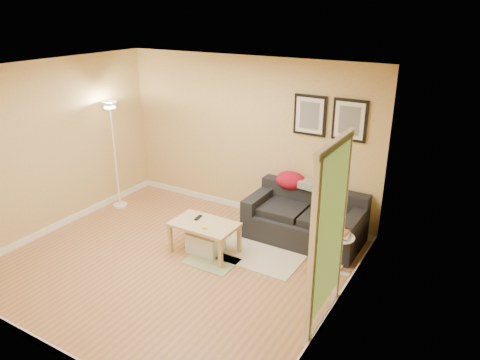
{
  "coord_description": "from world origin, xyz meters",
  "views": [
    {
      "loc": [
        3.51,
        -4.14,
        3.33
      ],
      "look_at": [
        0.55,
        0.85,
        1.05
      ],
      "focal_mm": 33.67,
      "sensor_mm": 36.0,
      "label": 1
    }
  ],
  "objects_px": {
    "coffee_table": "(205,238)",
    "side_table": "(339,255)",
    "book_stack": "(342,234)",
    "sofa": "(304,217)",
    "storage_bin": "(205,242)",
    "floor_lamp": "(115,159)"
  },
  "relations": [
    {
      "from": "book_stack",
      "to": "storage_bin",
      "type": "bearing_deg",
      "value": -171.96
    },
    {
      "from": "coffee_table",
      "to": "storage_bin",
      "type": "relative_size",
      "value": 1.86
    },
    {
      "from": "sofa",
      "to": "side_table",
      "type": "bearing_deg",
      "value": -38.69
    },
    {
      "from": "coffee_table",
      "to": "floor_lamp",
      "type": "distance_m",
      "value": 2.36
    },
    {
      "from": "book_stack",
      "to": "side_table",
      "type": "bearing_deg",
      "value": -173.66
    },
    {
      "from": "coffee_table",
      "to": "book_stack",
      "type": "bearing_deg",
      "value": 33.74
    },
    {
      "from": "coffee_table",
      "to": "storage_bin",
      "type": "xyz_separation_m",
      "value": [
        0.0,
        0.01,
        -0.08
      ]
    },
    {
      "from": "coffee_table",
      "to": "storage_bin",
      "type": "height_order",
      "value": "coffee_table"
    },
    {
      "from": "sofa",
      "to": "coffee_table",
      "type": "distance_m",
      "value": 1.52
    },
    {
      "from": "sofa",
      "to": "floor_lamp",
      "type": "distance_m",
      "value": 3.34
    },
    {
      "from": "side_table",
      "to": "book_stack",
      "type": "height_order",
      "value": "book_stack"
    },
    {
      "from": "coffee_table",
      "to": "side_table",
      "type": "relative_size",
      "value": 1.71
    },
    {
      "from": "storage_bin",
      "to": "coffee_table",
      "type": "bearing_deg",
      "value": -98.33
    },
    {
      "from": "sofa",
      "to": "floor_lamp",
      "type": "height_order",
      "value": "floor_lamp"
    },
    {
      "from": "sofa",
      "to": "floor_lamp",
      "type": "xyz_separation_m",
      "value": [
        -3.26,
        -0.53,
        0.5
      ]
    },
    {
      "from": "side_table",
      "to": "floor_lamp",
      "type": "height_order",
      "value": "floor_lamp"
    },
    {
      "from": "sofa",
      "to": "book_stack",
      "type": "height_order",
      "value": "sofa"
    },
    {
      "from": "sofa",
      "to": "storage_bin",
      "type": "xyz_separation_m",
      "value": [
        -1.06,
        -1.06,
        -0.22
      ]
    },
    {
      "from": "side_table",
      "to": "floor_lamp",
      "type": "relative_size",
      "value": 0.29
    },
    {
      "from": "sofa",
      "to": "storage_bin",
      "type": "distance_m",
      "value": 1.52
    },
    {
      "from": "side_table",
      "to": "storage_bin",
      "type": "bearing_deg",
      "value": -166.01
    },
    {
      "from": "floor_lamp",
      "to": "sofa",
      "type": "bearing_deg",
      "value": 9.24
    }
  ]
}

